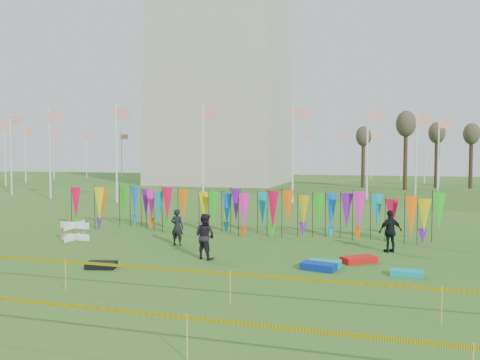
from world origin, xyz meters
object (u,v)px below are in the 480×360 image
(kite_bag_red, at_px, (359,260))
(person_right, at_px, (390,231))
(person_mid, at_px, (205,236))
(kite_bag_blue, at_px, (318,266))
(kite_bag_turquoise, at_px, (325,263))
(person_left, at_px, (177,227))
(kite_bag_black, at_px, (101,265))
(kite_bag_teal, at_px, (407,273))
(box_kite, at_px, (75,231))

(kite_bag_red, bearing_deg, person_right, 63.15)
(person_mid, xyz_separation_m, kite_bag_blue, (4.29, -0.53, -0.73))
(person_mid, relative_size, kite_bag_turquoise, 1.57)
(person_left, xyz_separation_m, kite_bag_black, (-0.80, -4.56, -0.67))
(person_right, distance_m, kite_bag_blue, 4.48)
(person_mid, bearing_deg, kite_bag_red, -152.73)
(kite_bag_blue, xyz_separation_m, kite_bag_teal, (2.82, -0.02, -0.02))
(person_right, bearing_deg, person_mid, -4.83)
(kite_bag_blue, distance_m, kite_bag_black, 7.42)
(box_kite, bearing_deg, person_left, 3.10)
(person_mid, bearing_deg, kite_bag_turquoise, -161.84)
(person_right, bearing_deg, kite_bag_black, -0.02)
(person_right, bearing_deg, box_kite, -24.85)
(kite_bag_blue, bearing_deg, person_left, 157.07)
(person_right, xyz_separation_m, kite_bag_blue, (-2.41, -3.70, -0.73))
(kite_bag_blue, height_order, kite_bag_teal, kite_bag_blue)
(kite_bag_red, bearing_deg, person_mid, -170.51)
(kite_bag_black, bearing_deg, person_left, 80.01)
(person_left, distance_m, kite_bag_blue, 6.96)
(box_kite, distance_m, person_left, 4.97)
(person_left, bearing_deg, kite_bag_blue, 160.50)
(kite_bag_turquoise, height_order, kite_bag_red, kite_bag_red)
(kite_bag_turquoise, height_order, kite_bag_blue, kite_bag_blue)
(kite_bag_turquoise, relative_size, kite_bag_red, 0.86)
(box_kite, xyz_separation_m, kite_bag_turquoise, (11.50, -1.87, -0.32))
(person_right, xyz_separation_m, kite_bag_teal, (0.41, -3.72, -0.75))
(kite_bag_turquoise, bearing_deg, person_left, 161.96)
(kite_bag_black, bearing_deg, person_mid, 39.66)
(kite_bag_blue, distance_m, kite_bag_red, 1.94)
(person_left, xyz_separation_m, kite_bag_blue, (6.38, -2.70, -0.67))
(kite_bag_turquoise, xyz_separation_m, kite_bag_blue, (-0.18, -0.56, 0.01))
(kite_bag_blue, height_order, kite_bag_black, kite_bag_blue)
(person_mid, height_order, kite_bag_blue, person_mid)
(kite_bag_red, height_order, kite_bag_teal, kite_bag_red)
(kite_bag_red, distance_m, kite_bag_teal, 2.14)
(person_left, relative_size, person_right, 0.93)
(person_left, height_order, person_mid, person_mid)
(kite_bag_blue, bearing_deg, person_mid, 172.92)
(box_kite, distance_m, person_right, 13.80)
(kite_bag_teal, bearing_deg, kite_bag_red, 136.07)
(person_mid, distance_m, kite_bag_blue, 4.39)
(person_left, relative_size, kite_bag_teal, 1.55)
(person_right, bearing_deg, kite_bag_red, 33.01)
(box_kite, relative_size, kite_bag_black, 0.87)
(person_left, distance_m, person_right, 8.85)
(person_left, bearing_deg, kite_bag_turquoise, 165.39)
(person_right, xyz_separation_m, kite_bag_turquoise, (-2.23, -3.14, -0.74))
(kite_bag_turquoise, distance_m, kite_bag_blue, 0.59)
(box_kite, height_order, kite_bag_turquoise, box_kite)
(kite_bag_red, bearing_deg, kite_bag_black, -158.53)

